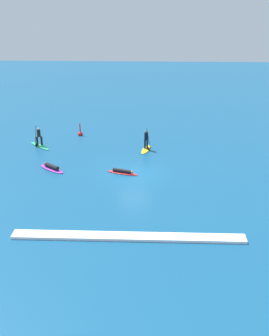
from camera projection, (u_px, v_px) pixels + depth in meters
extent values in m
plane|color=navy|center=(134.00, 174.00, 35.48)|extent=(120.00, 120.00, 0.00)
ellipsoid|color=yellow|center=(146.00, 149.00, 40.75)|extent=(1.23, 2.61, 0.09)
cylinder|color=black|center=(145.00, 144.00, 40.66)|extent=(0.20, 0.20, 0.90)
cylinder|color=black|center=(147.00, 145.00, 40.46)|extent=(0.20, 0.20, 0.90)
cylinder|color=black|center=(146.00, 136.00, 40.26)|extent=(0.42, 0.42, 0.69)
sphere|color=brown|center=(146.00, 132.00, 40.08)|extent=(0.28, 0.28, 0.23)
cylinder|color=black|center=(149.00, 139.00, 40.13)|extent=(0.47, 0.15, 2.05)
cube|color=black|center=(148.00, 149.00, 40.51)|extent=(0.21, 0.10, 0.32)
ellipsoid|color=red|center=(122.00, 173.00, 35.49)|extent=(2.71, 1.36, 0.10)
cylinder|color=black|center=(122.00, 171.00, 35.43)|extent=(1.55, 0.76, 0.29)
sphere|color=#A37556|center=(132.00, 172.00, 35.14)|extent=(0.29, 0.29, 0.23)
ellipsoid|color=#23B266|center=(40.00, 146.00, 41.62)|extent=(2.61, 2.55, 0.11)
cylinder|color=black|center=(42.00, 141.00, 41.47)|extent=(0.28, 0.28, 0.89)
cylinder|color=black|center=(37.00, 141.00, 41.39)|extent=(0.28, 0.28, 0.89)
cylinder|color=black|center=(39.00, 133.00, 41.13)|extent=(0.48, 0.48, 0.69)
sphere|color=beige|center=(38.00, 129.00, 40.96)|extent=(0.29, 0.29, 0.20)
cylinder|color=black|center=(36.00, 136.00, 41.14)|extent=(0.23, 0.24, 1.99)
cube|color=black|center=(37.00, 145.00, 41.51)|extent=(0.18, 0.19, 0.32)
ellipsoid|color=purple|center=(52.00, 169.00, 36.29)|extent=(2.69, 2.37, 0.11)
cylinder|color=black|center=(52.00, 166.00, 36.17)|extent=(1.38, 1.21, 0.36)
sphere|color=brown|center=(45.00, 164.00, 36.68)|extent=(0.36, 0.36, 0.25)
sphere|color=red|center=(80.00, 134.00, 44.75)|extent=(0.51, 0.51, 0.51)
cylinder|color=red|center=(80.00, 129.00, 44.55)|extent=(0.12, 0.12, 1.29)
cube|color=white|center=(128.00, 237.00, 26.26)|extent=(14.32, 0.90, 0.18)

